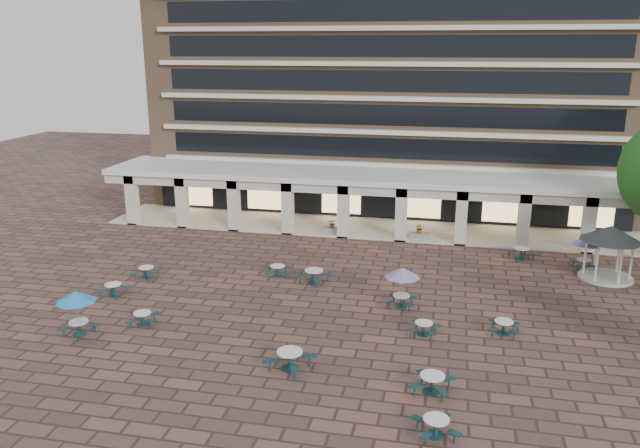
# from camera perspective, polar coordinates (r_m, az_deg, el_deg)

# --- Properties ---
(ground) EXTENTS (120.00, 120.00, 0.00)m
(ground) POSITION_cam_1_polar(r_m,az_deg,el_deg) (34.41, 1.96, -7.37)
(ground) COLOR brown
(ground) RESTS_ON ground
(apartment_building) EXTENTS (40.00, 15.50, 25.20)m
(apartment_building) POSITION_cam_1_polar(r_m,az_deg,el_deg) (56.84, 6.83, 14.86)
(apartment_building) COLOR #906F51
(apartment_building) RESTS_ON ground
(retail_arcade) EXTENTS (42.00, 6.60, 4.40)m
(retail_arcade) POSITION_cam_1_polar(r_m,az_deg,el_deg) (47.44, 5.19, 2.98)
(retail_arcade) COLOR white
(retail_arcade) RESTS_ON ground
(picnic_table_0) EXTENTS (1.67, 1.67, 0.69)m
(picnic_table_0) POSITION_cam_1_polar(r_m,az_deg,el_deg) (37.31, -18.38, -5.63)
(picnic_table_0) COLOR #14373E
(picnic_table_0) RESTS_ON ground
(picnic_table_1) EXTENTS (2.28, 2.28, 0.86)m
(picnic_table_1) POSITION_cam_1_polar(r_m,az_deg,el_deg) (27.86, -2.78, -12.16)
(picnic_table_1) COLOR #14373E
(picnic_table_1) RESTS_ON ground
(picnic_table_2) EXTENTS (1.97, 1.97, 0.78)m
(picnic_table_2) POSITION_cam_1_polar(r_m,az_deg,el_deg) (26.58, 10.22, -14.03)
(picnic_table_2) COLOR #14373E
(picnic_table_2) RESTS_ON ground
(picnic_table_3) EXTENTS (1.93, 1.93, 0.72)m
(picnic_table_3) POSITION_cam_1_polar(r_m,az_deg,el_deg) (24.06, 10.56, -17.65)
(picnic_table_3) COLOR #14373E
(picnic_table_3) RESTS_ON ground
(picnic_table_4) EXTENTS (1.95, 1.95, 2.25)m
(picnic_table_4) POSITION_cam_1_polar(r_m,az_deg,el_deg) (32.49, -21.43, -6.35)
(picnic_table_4) COLOR #14373E
(picnic_table_4) RESTS_ON ground
(picnic_table_5) EXTENTS (1.72, 1.72, 0.66)m
(picnic_table_5) POSITION_cam_1_polar(r_m,az_deg,el_deg) (33.15, -15.92, -8.22)
(picnic_table_5) COLOR #14373E
(picnic_table_5) RESTS_ON ground
(picnic_table_6) EXTENTS (1.93, 1.93, 2.23)m
(picnic_table_6) POSITION_cam_1_polar(r_m,az_deg,el_deg) (33.68, 7.53, -4.57)
(picnic_table_6) COLOR #14373E
(picnic_table_6) RESTS_ON ground
(picnic_table_7) EXTENTS (1.67, 1.67, 0.66)m
(picnic_table_7) POSITION_cam_1_polar(r_m,az_deg,el_deg) (31.29, 9.45, -9.30)
(picnic_table_7) COLOR #14373E
(picnic_table_7) RESTS_ON ground
(picnic_table_8) EXTENTS (1.63, 1.63, 0.68)m
(picnic_table_8) POSITION_cam_1_polar(r_m,az_deg,el_deg) (39.54, -15.60, -4.18)
(picnic_table_8) COLOR #14373E
(picnic_table_8) RESTS_ON ground
(picnic_table_9) EXTENTS (1.78, 1.78, 0.68)m
(picnic_table_9) POSITION_cam_1_polar(r_m,az_deg,el_deg) (38.39, -3.89, -4.20)
(picnic_table_9) COLOR #14373E
(picnic_table_9) RESTS_ON ground
(picnic_table_10) EXTENTS (1.63, 1.63, 0.68)m
(picnic_table_10) POSITION_cam_1_polar(r_m,az_deg,el_deg) (32.24, 16.44, -8.95)
(picnic_table_10) COLOR #14373E
(picnic_table_10) RESTS_ON ground
(picnic_table_11) EXTENTS (1.84, 1.84, 2.13)m
(picnic_table_11) POSITION_cam_1_polar(r_m,az_deg,el_deg) (42.43, 23.18, -1.53)
(picnic_table_11) COLOR #14373E
(picnic_table_11) RESTS_ON ground
(picnic_table_12) EXTENTS (2.23, 2.23, 0.82)m
(picnic_table_12) POSITION_cam_1_polar(r_m,az_deg,el_deg) (37.23, -0.55, -4.69)
(picnic_table_12) COLOR #14373E
(picnic_table_12) RESTS_ON ground
(picnic_table_13) EXTENTS (2.09, 2.09, 0.77)m
(picnic_table_13) POSITION_cam_1_polar(r_m,az_deg,el_deg) (43.43, 17.93, -2.47)
(picnic_table_13) COLOR #14373E
(picnic_table_13) RESTS_ON ground
(gazebo) EXTENTS (3.54, 3.54, 3.29)m
(gazebo) POSITION_cam_1_polar(r_m,az_deg,el_deg) (41.14, 25.03, -1.29)
(gazebo) COLOR beige
(gazebo) RESTS_ON ground
(planter_left) EXTENTS (1.50, 0.62, 1.19)m
(planter_left) POSITION_cam_1_polar(r_m,az_deg,el_deg) (46.72, 1.13, -0.39)
(planter_left) COLOR gray
(planter_left) RESTS_ON ground
(planter_right) EXTENTS (1.50, 0.71, 1.23)m
(planter_right) POSITION_cam_1_polar(r_m,az_deg,el_deg) (45.97, 9.08, -0.83)
(planter_right) COLOR gray
(planter_right) RESTS_ON ground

